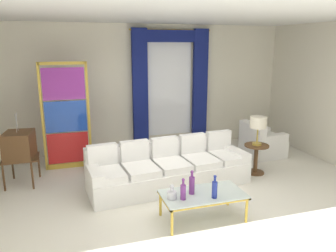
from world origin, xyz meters
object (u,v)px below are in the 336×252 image
peacock_figurine (96,161)px  bottle_crystal_tall (183,191)px  bottle_blue_decanter (192,184)px  table_lamp_brass (258,124)px  vintage_tv (19,146)px  coffee_table (203,196)px  couch_white_long (168,169)px  round_side_table (256,156)px  bottle_ruby_flask (215,189)px  bottle_amber_squat (172,194)px  stained_glass_divider (66,119)px  armchair_white (261,144)px

peacock_figurine → bottle_crystal_tall: bearing=-68.5°
bottle_blue_decanter → table_lamp_brass: (1.89, 1.31, 0.47)m
bottle_blue_decanter → vintage_tv: (-2.53, 2.14, 0.17)m
bottle_blue_decanter → table_lamp_brass: table_lamp_brass is taller
coffee_table → bottle_blue_decanter: (-0.16, 0.04, 0.18)m
couch_white_long → bottle_blue_decanter: couch_white_long is taller
coffee_table → round_side_table: bearing=38.0°
bottle_ruby_flask → round_side_table: bottle_ruby_flask is taller
bottle_ruby_flask → peacock_figurine: bottle_ruby_flask is taller
bottle_amber_squat → table_lamp_brass: size_ratio=0.38×
couch_white_long → round_side_table: couch_white_long is taller
bottle_amber_squat → peacock_figurine: 2.56m
bottle_crystal_tall → stained_glass_divider: bearing=117.5°
armchair_white → bottle_ruby_flask: bearing=-133.7°
bottle_crystal_tall → round_side_table: 2.53m
coffee_table → stained_glass_divider: 3.41m
bottle_blue_decanter → bottle_ruby_flask: 0.34m
vintage_tv → peacock_figurine: bearing=8.6°
round_side_table → armchair_white: bearing=52.5°
vintage_tv → bottle_ruby_flask: bearing=-40.2°
bottle_blue_decanter → armchair_white: armchair_white is taller
coffee_table → bottle_crystal_tall: bearing=-165.0°
vintage_tv → armchair_white: size_ratio=1.55×
bottle_blue_decanter → bottle_ruby_flask: size_ratio=1.05×
stained_glass_divider → peacock_figurine: 1.07m
bottle_amber_squat → peacock_figurine: bearing=109.0°
bottle_amber_squat → armchair_white: size_ratio=0.25×
coffee_table → bottle_ruby_flask: 0.27m
bottle_amber_squat → table_lamp_brass: table_lamp_brass is taller
bottle_crystal_tall → bottle_amber_squat: size_ratio=1.47×
armchair_white → round_side_table: bearing=-127.5°
armchair_white → stained_glass_divider: bearing=173.0°
coffee_table → bottle_blue_decanter: bottle_blue_decanter is taller
peacock_figurine → bottle_ruby_flask: bearing=-61.1°
coffee_table → vintage_tv: bearing=141.0°
coffee_table → armchair_white: armchair_white is taller
table_lamp_brass → stained_glass_divider: bearing=158.0°
stained_glass_divider → armchair_white: bearing=-7.0°
bottle_ruby_flask → round_side_table: size_ratio=0.58×
round_side_table → couch_white_long: bearing=-180.0°
bottle_blue_decanter → bottle_crystal_tall: (-0.18, -0.13, -0.02)m
vintage_tv → stained_glass_divider: (0.85, 0.61, 0.33)m
stained_glass_divider → bottle_ruby_flask: bearing=-56.8°
bottle_ruby_flask → stained_glass_divider: stained_glass_divider is taller
bottle_ruby_flask → bottle_blue_decanter: bearing=139.7°
bottle_crystal_tall → bottle_amber_squat: 0.17m
bottle_ruby_flask → coffee_table: bearing=118.5°
couch_white_long → bottle_ruby_flask: (0.21, -1.52, 0.24)m
peacock_figurine → armchair_white: bearing=-1.8°
bottle_amber_squat → armchair_white: 3.71m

